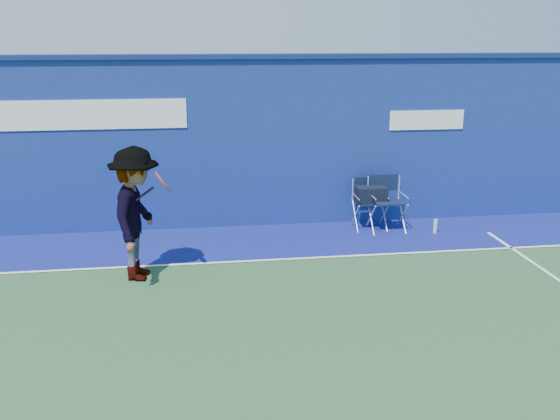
{
  "coord_description": "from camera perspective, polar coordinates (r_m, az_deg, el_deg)",
  "views": [
    {
      "loc": [
        -0.54,
        -5.41,
        3.38
      ],
      "look_at": [
        0.56,
        2.6,
        1.0
      ],
      "focal_mm": 38.0,
      "sensor_mm": 36.0,
      "label": 1
    }
  ],
  "objects": [
    {
      "name": "ground",
      "position": [
        6.4,
        -1.85,
        -15.48
      ],
      "size": [
        80.0,
        80.0,
        0.0
      ],
      "primitive_type": "plane",
      "color": "#2B522D",
      "rests_on": "ground"
    },
    {
      "name": "stadium_wall",
      "position": [
        10.78,
        -4.85,
        6.58
      ],
      "size": [
        24.0,
        0.5,
        3.08
      ],
      "color": "navy",
      "rests_on": "ground"
    },
    {
      "name": "out_of_bounds_strip",
      "position": [
        10.11,
        -4.28,
        -3.15
      ],
      "size": [
        24.0,
        1.8,
        0.01
      ],
      "primitive_type": "cube",
      "color": "navy",
      "rests_on": "ground"
    },
    {
      "name": "court_lines",
      "position": [
        6.91,
        -2.38,
        -12.79
      ],
      "size": [
        24.0,
        12.0,
        0.01
      ],
      "color": "white",
      "rests_on": "out_of_bounds_strip"
    },
    {
      "name": "directors_chair_left",
      "position": [
        10.86,
        8.64,
        0.23
      ],
      "size": [
        0.54,
        0.5,
        0.91
      ],
      "color": "silver",
      "rests_on": "ground"
    },
    {
      "name": "directors_chair_right",
      "position": [
        10.82,
        10.2,
        -0.36
      ],
      "size": [
        0.58,
        0.52,
        0.98
      ],
      "color": "silver",
      "rests_on": "ground"
    },
    {
      "name": "water_bottle",
      "position": [
        10.89,
        14.72,
        -1.53
      ],
      "size": [
        0.07,
        0.07,
        0.25
      ],
      "primitive_type": "cylinder",
      "color": "silver",
      "rests_on": "ground"
    },
    {
      "name": "tennis_player",
      "position": [
        8.62,
        -13.64,
        -0.37
      ],
      "size": [
        0.99,
        1.33,
        1.92
      ],
      "color": "#EA4738",
      "rests_on": "ground"
    }
  ]
}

